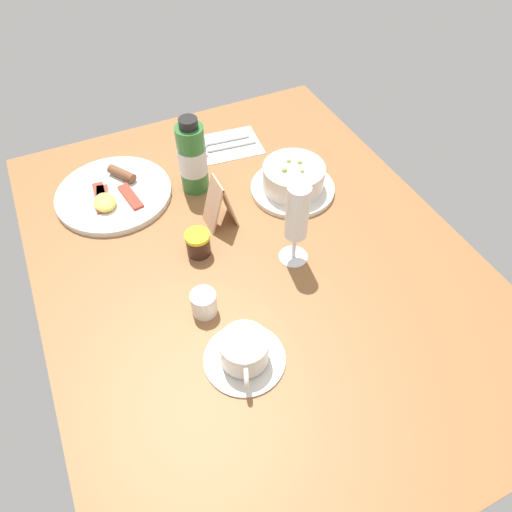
{
  "coord_description": "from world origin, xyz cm",
  "views": [
    {
      "loc": [
        -56.07,
        26.14,
        72.25
      ],
      "look_at": [
        -3.25,
        1.26,
        4.74
      ],
      "focal_mm": 33.05,
      "sensor_mm": 36.0,
      "label": 1
    }
  ],
  "objects_px": {
    "breakfast_plate": "(114,194)",
    "sauce_bottle_green": "(193,158)",
    "cutlery_setting": "(222,146)",
    "wine_glass": "(297,216)",
    "jam_jar": "(198,243)",
    "creamer_jug": "(204,303)",
    "coffee_cup": "(244,352)",
    "porridge_bowl": "(293,179)",
    "menu_card": "(219,202)"
  },
  "relations": [
    {
      "from": "creamer_jug",
      "to": "jam_jar",
      "type": "bearing_deg",
      "value": -16.66
    },
    {
      "from": "menu_card",
      "to": "creamer_jug",
      "type": "bearing_deg",
      "value": 150.43
    },
    {
      "from": "sauce_bottle_green",
      "to": "menu_card",
      "type": "height_order",
      "value": "sauce_bottle_green"
    },
    {
      "from": "wine_glass",
      "to": "creamer_jug",
      "type": "bearing_deg",
      "value": 102.75
    },
    {
      "from": "coffee_cup",
      "to": "sauce_bottle_green",
      "type": "distance_m",
      "value": 0.47
    },
    {
      "from": "porridge_bowl",
      "to": "breakfast_plate",
      "type": "bearing_deg",
      "value": 67.92
    },
    {
      "from": "jam_jar",
      "to": "menu_card",
      "type": "bearing_deg",
      "value": -49.22
    },
    {
      "from": "jam_jar",
      "to": "breakfast_plate",
      "type": "distance_m",
      "value": 0.27
    },
    {
      "from": "porridge_bowl",
      "to": "creamer_jug",
      "type": "bearing_deg",
      "value": 126.76
    },
    {
      "from": "wine_glass",
      "to": "menu_card",
      "type": "relative_size",
      "value": 1.64
    },
    {
      "from": "coffee_cup",
      "to": "sauce_bottle_green",
      "type": "xyz_separation_m",
      "value": [
        0.46,
        -0.08,
        0.06
      ]
    },
    {
      "from": "breakfast_plate",
      "to": "sauce_bottle_green",
      "type": "bearing_deg",
      "value": -104.48
    },
    {
      "from": "wine_glass",
      "to": "porridge_bowl",
      "type": "bearing_deg",
      "value": -27.64
    },
    {
      "from": "cutlery_setting",
      "to": "menu_card",
      "type": "relative_size",
      "value": 1.75
    },
    {
      "from": "sauce_bottle_green",
      "to": "breakfast_plate",
      "type": "xyz_separation_m",
      "value": [
        0.05,
        0.18,
        -0.07
      ]
    },
    {
      "from": "wine_glass",
      "to": "jam_jar",
      "type": "distance_m",
      "value": 0.21
    },
    {
      "from": "coffee_cup",
      "to": "jam_jar",
      "type": "xyz_separation_m",
      "value": [
        0.26,
        -0.02,
        -0.0
      ]
    },
    {
      "from": "jam_jar",
      "to": "menu_card",
      "type": "relative_size",
      "value": 0.47
    },
    {
      "from": "porridge_bowl",
      "to": "menu_card",
      "type": "distance_m",
      "value": 0.19
    },
    {
      "from": "breakfast_plate",
      "to": "menu_card",
      "type": "height_order",
      "value": "menu_card"
    },
    {
      "from": "coffee_cup",
      "to": "breakfast_plate",
      "type": "distance_m",
      "value": 0.51
    },
    {
      "from": "porridge_bowl",
      "to": "cutlery_setting",
      "type": "distance_m",
      "value": 0.24
    },
    {
      "from": "cutlery_setting",
      "to": "porridge_bowl",
      "type": "bearing_deg",
      "value": -159.71
    },
    {
      "from": "porridge_bowl",
      "to": "sauce_bottle_green",
      "type": "bearing_deg",
      "value": 61.59
    },
    {
      "from": "jam_jar",
      "to": "sauce_bottle_green",
      "type": "xyz_separation_m",
      "value": [
        0.19,
        -0.07,
        0.06
      ]
    },
    {
      "from": "cutlery_setting",
      "to": "breakfast_plate",
      "type": "relative_size",
      "value": 0.76
    },
    {
      "from": "creamer_jug",
      "to": "menu_card",
      "type": "xyz_separation_m",
      "value": [
        0.2,
        -0.12,
        0.03
      ]
    },
    {
      "from": "cutlery_setting",
      "to": "jam_jar",
      "type": "relative_size",
      "value": 3.73
    },
    {
      "from": "cutlery_setting",
      "to": "menu_card",
      "type": "bearing_deg",
      "value": 156.99
    },
    {
      "from": "porridge_bowl",
      "to": "coffee_cup",
      "type": "distance_m",
      "value": 0.45
    },
    {
      "from": "breakfast_plate",
      "to": "menu_card",
      "type": "bearing_deg",
      "value": -132.92
    },
    {
      "from": "cutlery_setting",
      "to": "sauce_bottle_green",
      "type": "bearing_deg",
      "value": 136.06
    },
    {
      "from": "porridge_bowl",
      "to": "jam_jar",
      "type": "height_order",
      "value": "porridge_bowl"
    },
    {
      "from": "creamer_jug",
      "to": "sauce_bottle_green",
      "type": "distance_m",
      "value": 0.35
    },
    {
      "from": "porridge_bowl",
      "to": "wine_glass",
      "type": "bearing_deg",
      "value": 152.36
    },
    {
      "from": "porridge_bowl",
      "to": "jam_jar",
      "type": "bearing_deg",
      "value": 108.31
    },
    {
      "from": "cutlery_setting",
      "to": "wine_glass",
      "type": "height_order",
      "value": "wine_glass"
    },
    {
      "from": "wine_glass",
      "to": "jam_jar",
      "type": "bearing_deg",
      "value": 61.03
    },
    {
      "from": "sauce_bottle_green",
      "to": "creamer_jug",
      "type": "bearing_deg",
      "value": 162.19
    },
    {
      "from": "porridge_bowl",
      "to": "creamer_jug",
      "type": "relative_size",
      "value": 3.41
    },
    {
      "from": "wine_glass",
      "to": "menu_card",
      "type": "bearing_deg",
      "value": 31.02
    },
    {
      "from": "jam_jar",
      "to": "menu_card",
      "type": "height_order",
      "value": "menu_card"
    },
    {
      "from": "creamer_jug",
      "to": "jam_jar",
      "type": "height_order",
      "value": "creamer_jug"
    },
    {
      "from": "porridge_bowl",
      "to": "cutlery_setting",
      "type": "height_order",
      "value": "porridge_bowl"
    },
    {
      "from": "jam_jar",
      "to": "menu_card",
      "type": "xyz_separation_m",
      "value": [
        0.06,
        -0.07,
        0.03
      ]
    },
    {
      "from": "creamer_jug",
      "to": "jam_jar",
      "type": "distance_m",
      "value": 0.15
    },
    {
      "from": "menu_card",
      "to": "porridge_bowl",
      "type": "bearing_deg",
      "value": -83.01
    },
    {
      "from": "sauce_bottle_green",
      "to": "porridge_bowl",
      "type": "bearing_deg",
      "value": -118.41
    },
    {
      "from": "porridge_bowl",
      "to": "cutlery_setting",
      "type": "xyz_separation_m",
      "value": [
        0.22,
        0.08,
        -0.03
      ]
    },
    {
      "from": "creamer_jug",
      "to": "wine_glass",
      "type": "bearing_deg",
      "value": -77.25
    }
  ]
}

